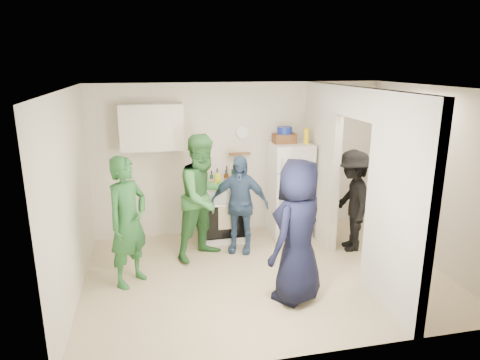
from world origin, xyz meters
The scene contains 35 objects.
floor centered at (0.00, 0.00, 0.00)m, with size 4.80×4.80×0.00m, color tan.
wall_back centered at (0.00, 1.70, 1.25)m, with size 4.80×4.80×0.00m, color silver.
wall_front centered at (0.00, -1.70, 1.25)m, with size 4.80×4.80×0.00m, color silver.
wall_left centered at (-2.40, 0.00, 1.25)m, with size 3.40×3.40×0.00m, color silver.
wall_right centered at (2.40, 0.00, 1.25)m, with size 3.40×3.40×0.00m, color silver.
ceiling centered at (0.00, 0.00, 2.50)m, with size 4.80×4.80×0.00m, color white.
partition_pier_back centered at (1.20, 1.10, 1.25)m, with size 0.12×1.20×2.50m, color silver.
partition_pier_front centered at (1.20, -1.10, 1.25)m, with size 0.12×1.20×2.50m, color silver.
partition_header centered at (1.20, 0.00, 2.30)m, with size 0.12×1.00×0.40m, color silver.
stove centered at (-0.33, 1.37, 0.45)m, with size 0.76×0.63×0.90m, color white.
upper_cabinet centered at (-1.40, 1.52, 1.85)m, with size 0.95×0.34×0.70m, color silver.
fridge centered at (0.78, 1.34, 0.77)m, with size 0.64×0.62×1.55m, color white.
wicker_basket centered at (0.68, 1.39, 1.62)m, with size 0.35×0.25×0.15m, color brown.
blue_bowl centered at (0.68, 1.39, 1.75)m, with size 0.24×0.24×0.11m, color navy.
yellow_cup_stack_top centered at (1.00, 1.24, 1.67)m, with size 0.09×0.09×0.25m, color yellow.
wall_clock centered at (0.05, 1.68, 1.70)m, with size 0.22×0.22×0.03m, color white.
spice_shelf centered at (0.00, 1.65, 1.35)m, with size 0.35×0.08×0.03m, color olive.
nook_window centered at (2.38, 0.20, 1.65)m, with size 0.03×0.70×0.80m, color black.
nook_window_frame centered at (2.36, 0.20, 1.65)m, with size 0.04×0.76×0.86m, color white.
nook_valance centered at (2.34, 0.20, 2.00)m, with size 0.04×0.82×0.18m, color white.
yellow_cup_stack_stove centered at (-0.45, 1.15, 1.03)m, with size 0.09×0.09×0.25m, color yellow.
red_cup centered at (-0.11, 1.17, 0.96)m, with size 0.09×0.09×0.12m, color #B70C2C.
person_green_left centered at (-1.77, 0.17, 0.85)m, with size 0.62×0.41×1.70m, color #2A692E.
person_green_center centered at (-0.72, 0.77, 0.92)m, with size 0.90×0.70×1.84m, color #3B7935.
person_denim centered at (-0.18, 0.85, 0.75)m, with size 0.88×0.37×1.50m, color #365176.
person_navy centered at (0.20, -0.65, 0.88)m, with size 0.86×0.56×1.75m, color black.
person_nook centered at (1.51, 0.55, 0.78)m, with size 1.01×0.58×1.56m, color black.
bottle_a centered at (-0.59, 1.49, 1.03)m, with size 0.06×0.06×0.26m, color #612E13.
bottle_b centered at (-0.53, 1.29, 1.04)m, with size 0.06×0.06×0.27m, color #184830.
bottle_c centered at (-0.40, 1.51, 1.03)m, with size 0.07×0.07×0.25m, color #ADB7BB.
bottle_d centered at (-0.29, 1.30, 1.04)m, with size 0.07×0.07×0.27m, color #623711.
bottle_e centered at (-0.24, 1.54, 1.04)m, with size 0.06×0.06×0.28m, color #B3B9C6.
bottle_f centered at (-0.15, 1.40, 1.06)m, with size 0.08×0.08×0.33m, color #14381A.
bottle_g centered at (-0.08, 1.49, 1.03)m, with size 0.08×0.08×0.25m, color olive.
bottle_h centered at (-0.63, 1.24, 1.05)m, with size 0.06×0.06×0.29m, color #95999F.
Camera 1 is at (-1.46, -5.10, 2.80)m, focal length 32.00 mm.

